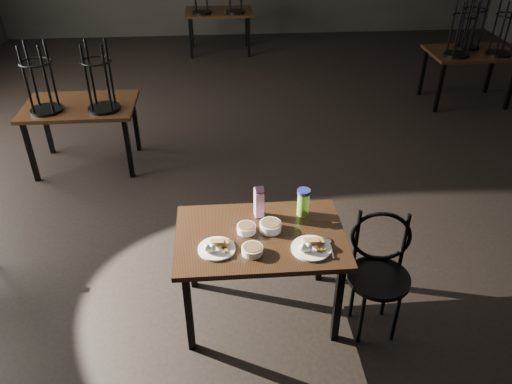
{
  "coord_description": "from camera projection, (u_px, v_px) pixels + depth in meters",
  "views": [
    {
      "loc": [
        -0.78,
        -4.5,
        2.92
      ],
      "look_at": [
        -0.53,
        -1.34,
        0.85
      ],
      "focal_mm": 35.0,
      "sensor_mm": 36.0,
      "label": 1
    }
  ],
  "objects": [
    {
      "name": "main_table",
      "position": [
        260.0,
        243.0,
        3.56
      ],
      "size": [
        1.2,
        0.8,
        0.75
      ],
      "color": "black",
      "rests_on": "ground"
    },
    {
      "name": "plate_left",
      "position": [
        216.0,
        247.0,
        3.36
      ],
      "size": [
        0.25,
        0.25,
        0.08
      ],
      "color": "white",
      "rests_on": "main_table"
    },
    {
      "name": "plate_right",
      "position": [
        311.0,
        247.0,
        3.36
      ],
      "size": [
        0.27,
        0.27,
        0.09
      ],
      "color": "white",
      "rests_on": "main_table"
    },
    {
      "name": "bowl_near",
      "position": [
        246.0,
        228.0,
        3.53
      ],
      "size": [
        0.13,
        0.13,
        0.05
      ],
      "color": "white",
      "rests_on": "main_table"
    },
    {
      "name": "bowl_far",
      "position": [
        270.0,
        226.0,
        3.54
      ],
      "size": [
        0.16,
        0.16,
        0.06
      ],
      "color": "white",
      "rests_on": "main_table"
    },
    {
      "name": "bowl_big",
      "position": [
        252.0,
        250.0,
        3.33
      ],
      "size": [
        0.15,
        0.15,
        0.05
      ],
      "color": "white",
      "rests_on": "main_table"
    },
    {
      "name": "juice_carton",
      "position": [
        259.0,
        202.0,
        3.64
      ],
      "size": [
        0.07,
        0.07,
        0.26
      ],
      "color": "#881870",
      "rests_on": "main_table"
    },
    {
      "name": "water_bottle",
      "position": [
        303.0,
        202.0,
        3.66
      ],
      "size": [
        0.13,
        0.13,
        0.21
      ],
      "color": "#94F146",
      "rests_on": "main_table"
    },
    {
      "name": "spoon",
      "position": [
        329.0,
        242.0,
        3.44
      ],
      "size": [
        0.05,
        0.22,
        0.01
      ],
      "color": "silver",
      "rests_on": "main_table"
    },
    {
      "name": "bentwood_chair",
      "position": [
        379.0,
        265.0,
        3.54
      ],
      "size": [
        0.47,
        0.46,
        0.93
      ],
      "rotation": [
        0.0,
        0.0,
        -0.21
      ],
      "color": "black",
      "rests_on": "ground"
    },
    {
      "name": "bg_table_left",
      "position": [
        78.0,
        106.0,
        5.41
      ],
      "size": [
        1.2,
        0.8,
        1.48
      ],
      "color": "black",
      "rests_on": "ground"
    },
    {
      "name": "bg_table_right",
      "position": [
        473.0,
        50.0,
        6.98
      ],
      "size": [
        1.2,
        0.8,
        1.48
      ],
      "color": "black",
      "rests_on": "ground"
    },
    {
      "name": "bg_table_far",
      "position": [
        219.0,
        11.0,
        8.96
      ],
      "size": [
        1.2,
        0.8,
        1.48
      ],
      "color": "black",
      "rests_on": "ground"
    }
  ]
}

